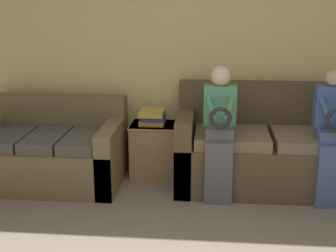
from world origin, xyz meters
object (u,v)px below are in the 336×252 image
at_px(couch_main, 268,151).
at_px(couch_side, 52,153).
at_px(child_left_seated, 220,127).
at_px(child_right_seated, 332,132).
at_px(side_shelf, 154,149).
at_px(book_stack, 153,117).

bearing_deg(couch_main, couch_side, -177.54).
relative_size(child_left_seated, child_right_seated, 1.01).
distance_m(couch_side, child_right_seated, 2.71).
bearing_deg(child_right_seated, couch_side, 174.33).
bearing_deg(couch_side, side_shelf, 15.62).
bearing_deg(book_stack, couch_side, -164.29).
distance_m(child_left_seated, book_stack, 0.87).
distance_m(couch_side, child_left_seated, 1.74).
distance_m(couch_main, couch_side, 2.18).
relative_size(couch_main, couch_side, 1.27).
bearing_deg(side_shelf, child_right_seated, -18.17).
relative_size(couch_main, child_right_seated, 1.48).
height_order(couch_main, child_right_seated, child_right_seated).
bearing_deg(child_right_seated, book_stack, 161.91).
xyz_separation_m(child_left_seated, child_right_seated, (0.99, -0.01, -0.02)).
height_order(couch_side, child_left_seated, child_left_seated).
bearing_deg(child_right_seated, child_left_seated, 179.67).
xyz_separation_m(child_right_seated, book_stack, (-1.67, 0.55, -0.04)).
bearing_deg(couch_side, child_right_seated, -5.67).
relative_size(couch_side, book_stack, 4.53).
distance_m(couch_main, child_left_seated, 0.69).
relative_size(couch_side, child_left_seated, 1.15).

